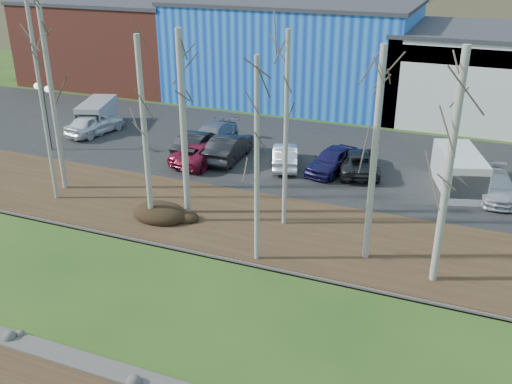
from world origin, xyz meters
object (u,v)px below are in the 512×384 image
at_px(van_grey, 97,115).
at_px(car_5, 285,156).
at_px(car_4, 332,160).
at_px(van_white, 460,172).
at_px(car_7, 496,186).
at_px(car_0, 95,123).
at_px(car_3, 211,137).
at_px(car_6, 357,161).
at_px(car_8, 229,147).
at_px(street_lamp, 44,99).
at_px(car_2, 204,152).
at_px(car_1, 198,143).

bearing_deg(van_grey, car_5, -26.46).
xyz_separation_m(car_4, van_white, (7.21, 0.02, 0.31)).
height_order(car_7, van_grey, van_grey).
height_order(car_0, car_3, car_0).
relative_size(car_6, van_grey, 1.02).
bearing_deg(car_8, car_5, -179.87).
bearing_deg(street_lamp, car_0, 99.08).
relative_size(car_3, van_white, 1.01).
bearing_deg(car_3, van_grey, 175.77).
relative_size(car_7, van_grey, 0.94).
relative_size(car_7, car_8, 0.92).
height_order(car_2, car_3, car_3).
height_order(car_5, van_grey, van_grey).
bearing_deg(car_1, car_4, 179.80).
bearing_deg(car_7, car_5, 170.56).
relative_size(street_lamp, car_7, 0.97).
height_order(car_1, car_3, car_1).
distance_m(car_5, car_8, 3.70).
distance_m(car_1, van_grey, 9.97).
distance_m(car_7, van_white, 2.02).
relative_size(car_3, car_6, 1.08).
height_order(car_3, car_7, car_3).
bearing_deg(car_4, car_3, -174.73).
xyz_separation_m(street_lamp, van_white, (25.53, 3.21, -2.38)).
distance_m(car_3, car_7, 17.85).
bearing_deg(car_0, street_lamp, 90.96).
bearing_deg(car_4, car_8, -163.39).
distance_m(car_7, car_8, 15.78).
bearing_deg(car_7, car_3, 166.12).
bearing_deg(car_8, car_6, -175.91).
bearing_deg(car_1, car_7, 177.66).
bearing_deg(car_0, car_5, -172.68).
relative_size(car_0, car_8, 0.93).
relative_size(car_1, car_7, 1.09).
bearing_deg(car_8, street_lamp, 10.56).
bearing_deg(car_1, car_5, 179.04).
distance_m(car_2, car_8, 1.65).
relative_size(car_1, van_grey, 1.03).
distance_m(car_0, car_1, 8.93).
distance_m(car_3, car_5, 5.88).
height_order(car_2, car_8, car_8).
height_order(car_4, car_5, car_4).
bearing_deg(van_grey, car_1, -32.38).
height_order(car_6, car_8, car_8).
bearing_deg(car_8, van_grey, -14.44).
height_order(car_2, van_white, van_white).
height_order(car_7, car_8, car_8).
bearing_deg(car_2, car_5, -156.31).
xyz_separation_m(car_5, car_8, (-3.70, -0.19, 0.11)).
xyz_separation_m(car_8, van_grey, (-11.84, 2.43, 0.16)).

